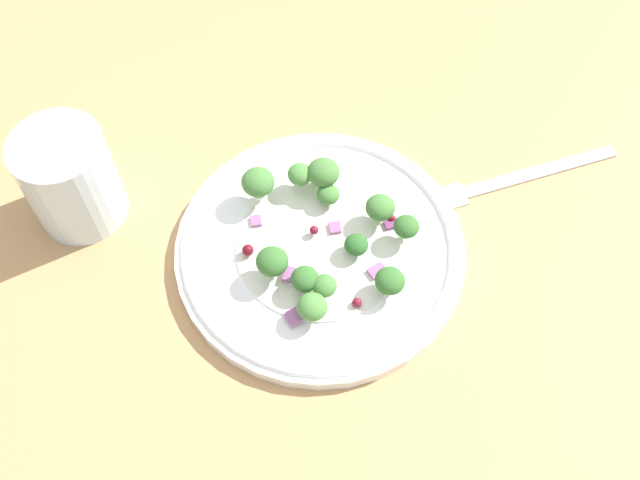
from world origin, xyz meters
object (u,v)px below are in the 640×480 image
broccoli_floret_0 (272,262)px  broccoli_floret_2 (300,175)px  fork (510,179)px  broccoli_floret_1 (390,281)px  water_glass (70,179)px  plate (320,252)px

broccoli_floret_0 → broccoli_floret_2: bearing=-102.5°
broccoli_floret_2 → fork: broccoli_floret_2 is taller
broccoli_floret_1 → water_glass: 27.42cm
broccoli_floret_1 → fork: size_ratio=0.13×
broccoli_floret_0 → broccoli_floret_1: bearing=171.8°
water_glass → broccoli_floret_1: bearing=162.3°
broccoli_floret_1 → fork: 16.73cm
broccoli_floret_0 → broccoli_floret_2: 8.89cm
plate → water_glass: bearing=-12.3°
broccoli_floret_1 → water_glass: bearing=-17.7°
plate → water_glass: (20.60, -4.48, 3.62)cm
broccoli_floret_2 → broccoli_floret_0: bearing=77.5°
broccoli_floret_0 → fork: (-20.57, -10.63, -3.23)cm
broccoli_floret_1 → fork: (-11.39, -11.94, -2.74)cm
fork → water_glass: (37.47, 3.60, 4.23)cm
broccoli_floret_0 → broccoli_floret_1: size_ratio=1.08×
plate → broccoli_floret_1: bearing=144.9°
plate → broccoli_floret_0: 5.20cm
plate → broccoli_floret_2: 6.81cm
broccoli_floret_0 → water_glass: 18.33cm
fork → broccoli_floret_1: bearing=46.4°
fork → water_glass: bearing=5.5°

